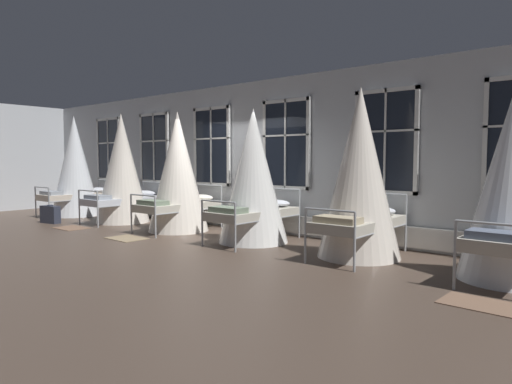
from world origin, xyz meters
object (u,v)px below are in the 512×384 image
(cot_fifth, at_px, (360,176))
(suitcase_dark, at_px, (50,214))
(cot_fourth, at_px, (253,178))
(cot_first, at_px, (75,168))
(cot_third, at_px, (178,173))
(cot_second, at_px, (122,170))

(cot_fifth, distance_m, suitcase_dark, 8.04)
(cot_fourth, xyz_separation_m, cot_fifth, (2.22, 0.04, 0.09))
(suitcase_dark, bearing_deg, cot_fifth, -0.37)
(cot_first, height_order, cot_third, cot_first)
(cot_third, bearing_deg, suitcase_dark, 110.54)
(cot_first, bearing_deg, suitcase_dark, -139.29)
(cot_fourth, bearing_deg, cot_second, 90.10)
(cot_fourth, distance_m, cot_fifth, 2.22)
(cot_third, relative_size, cot_fourth, 1.04)
(cot_third, height_order, suitcase_dark, cot_third)
(cot_third, xyz_separation_m, suitcase_dark, (-3.43, -1.26, -1.07))
(cot_second, bearing_deg, cot_fifth, -90.02)
(cot_first, distance_m, cot_fourth, 6.67)
(cot_third, bearing_deg, cot_fifth, -89.29)
(cot_fifth, xyz_separation_m, suitcase_dark, (-7.86, -1.29, -1.11))
(cot_first, bearing_deg, cot_fifth, -88.16)
(cot_third, relative_size, suitcase_dark, 4.57)
(cot_first, relative_size, cot_second, 1.03)
(cot_second, height_order, cot_fourth, cot_second)
(cot_fourth, xyz_separation_m, suitcase_dark, (-5.64, -1.25, -1.02))
(cot_second, distance_m, suitcase_dark, 2.10)
(suitcase_dark, bearing_deg, cot_fourth, 2.77)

